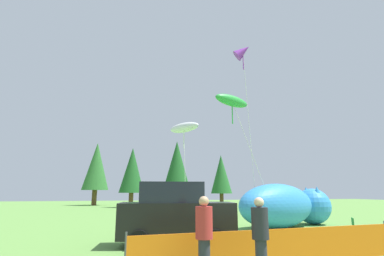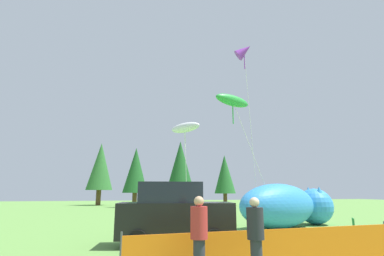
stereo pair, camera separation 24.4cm
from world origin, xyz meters
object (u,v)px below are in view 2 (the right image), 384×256
at_px(spectator_in_yellow_shirt, 199,233).
at_px(kite_green_fish, 233,101).
at_px(inflatable_cat, 287,207).
at_px(kite_white_ghost, 185,128).
at_px(parked_car, 174,214).
at_px(spectator_in_red_shirt, 256,234).
at_px(folding_chair, 350,229).
at_px(kite_purple_delta, 244,52).

bearing_deg(spectator_in_yellow_shirt, kite_green_fish, 62.58).
relative_size(inflatable_cat, kite_white_ghost, 1.17).
bearing_deg(inflatable_cat, spectator_in_yellow_shirt, -153.84).
distance_m(parked_car, spectator_in_yellow_shirt, 4.51).
bearing_deg(spectator_in_red_shirt, folding_chair, 32.17).
height_order(inflatable_cat, kite_purple_delta, kite_purple_delta).
distance_m(parked_car, kite_green_fish, 7.60).
height_order(spectator_in_red_shirt, kite_white_ghost, kite_white_ghost).
height_order(kite_white_ghost, kite_green_fish, kite_green_fish).
xyz_separation_m(folding_chair, spectator_in_yellow_shirt, (-6.89, -3.23, 0.45)).
bearing_deg(kite_green_fish, folding_chair, -57.72).
relative_size(spectator_in_yellow_shirt, kite_green_fish, 0.26).
relative_size(inflatable_cat, spectator_in_yellow_shirt, 3.95).
height_order(parked_car, kite_green_fish, kite_green_fish).
xyz_separation_m(folding_chair, kite_green_fish, (-2.87, 4.54, 6.30)).
bearing_deg(kite_green_fish, kite_purple_delta, 51.52).
distance_m(parked_car, folding_chair, 6.80).
distance_m(parked_car, spectator_in_red_shirt, 4.92).
distance_m(inflatable_cat, kite_purple_delta, 10.29).
height_order(inflatable_cat, spectator_in_red_shirt, inflatable_cat).
height_order(spectator_in_red_shirt, spectator_in_yellow_shirt, spectator_in_yellow_shirt).
distance_m(inflatable_cat, spectator_in_yellow_shirt, 11.25).
xyz_separation_m(parked_car, spectator_in_red_shirt, (1.06, -4.80, -0.13)).
height_order(folding_chair, spectator_in_yellow_shirt, spectator_in_yellow_shirt).
relative_size(parked_car, kite_purple_delta, 0.38).
xyz_separation_m(spectator_in_yellow_shirt, kite_green_fish, (4.03, 7.76, 5.85)).
bearing_deg(spectator_in_yellow_shirt, inflatable_cat, 48.97).
bearing_deg(kite_green_fish, kite_white_ghost, 124.62).
relative_size(parked_car, spectator_in_red_shirt, 2.45).
bearing_deg(kite_white_ghost, inflatable_cat, -22.51).
distance_m(spectator_in_red_shirt, kite_green_fish, 10.33).
relative_size(parked_car, spectator_in_yellow_shirt, 2.42).
height_order(parked_car, spectator_in_yellow_shirt, parked_car).
relative_size(spectator_in_yellow_shirt, kite_purple_delta, 0.16).
bearing_deg(parked_car, kite_green_fish, 49.51).
distance_m(kite_white_ghost, kite_green_fish, 3.74).
xyz_separation_m(parked_car, kite_green_fish, (3.79, 3.26, 5.73)).
xyz_separation_m(folding_chair, spectator_in_red_shirt, (-5.60, -3.52, 0.43)).
bearing_deg(kite_green_fish, spectator_in_yellow_shirt, -117.42).
distance_m(spectator_in_red_shirt, kite_white_ghost, 12.07).
bearing_deg(folding_chair, spectator_in_red_shirt, 67.41).
height_order(folding_chair, kite_white_ghost, kite_white_ghost).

